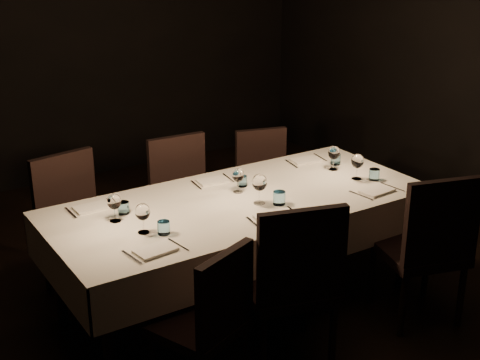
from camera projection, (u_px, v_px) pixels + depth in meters
room at (240, 89)px, 4.12m from camera, size 5.01×6.01×3.01m
dining_table at (240, 210)px, 4.40m from camera, size 2.52×1.12×0.76m
chair_near_left at (210, 316)px, 3.54m from camera, size 0.56×0.56×0.90m
place_setting_near_left at (151, 227)px, 3.81m from camera, size 0.34×0.41×0.18m
chair_near_center at (293, 279)px, 3.78m from camera, size 0.62×0.62×1.05m
place_setting_near_center at (269, 197)px, 4.22m from camera, size 0.37×0.42×0.20m
chair_near_right at (428, 243)px, 4.21m from camera, size 0.62×0.62×1.04m
place_setting_near_right at (367, 173)px, 4.64m from camera, size 0.34×0.41×0.19m
chair_far_left at (75, 218)px, 4.65m from camera, size 0.54×0.54×0.98m
place_setting_far_left at (109, 205)px, 4.11m from camera, size 0.32×0.40×0.18m
chair_far_center at (184, 194)px, 5.08m from camera, size 0.49×0.49×0.96m
place_setting_far_center at (231, 179)px, 4.56m from camera, size 0.32×0.40×0.17m
chair_far_right at (265, 179)px, 5.49m from camera, size 0.53×0.53×0.89m
place_setting_far_right at (326, 157)px, 4.98m from camera, size 0.34×0.40×0.18m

